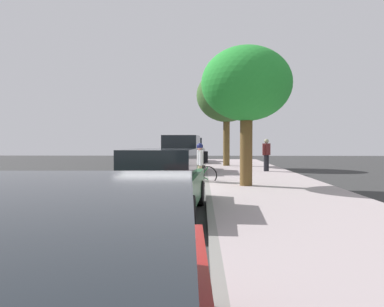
{
  "coord_description": "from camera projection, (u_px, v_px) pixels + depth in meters",
  "views": [
    {
      "loc": [
        1.61,
        -12.96,
        1.71
      ],
      "look_at": [
        1.24,
        1.29,
        1.24
      ],
      "focal_mm": 35.77,
      "sensor_mm": 36.0,
      "label": 1
    }
  ],
  "objects": [
    {
      "name": "street_tree_mid_block",
      "position": [
        227.0,
        96.0,
        23.87
      ],
      "size": [
        3.76,
        3.76,
        6.06
      ],
      "color": "brown",
      "rests_on": "sidewalk"
    },
    {
      "name": "parked_suv_black_mid",
      "position": [
        182.0,
        154.0,
        19.58
      ],
      "size": [
        2.17,
        4.8,
        1.99
      ],
      "color": "black",
      "rests_on": "ground"
    },
    {
      "name": "street_tree_near_cyclist",
      "position": [
        246.0,
        85.0,
        13.18
      ],
      "size": [
        3.13,
        3.13,
        4.82
      ],
      "color": "brown",
      "rests_on": "sidewalk"
    },
    {
      "name": "bicycle_at_curb",
      "position": [
        195.0,
        175.0,
        15.05
      ],
      "size": [
        1.75,
        0.46,
        0.78
      ],
      "color": "black",
      "rests_on": "ground"
    },
    {
      "name": "lane_stripe_bike_edge",
      "position": [
        164.0,
        191.0,
        13.04
      ],
      "size": [
        0.12,
        39.04,
        0.01
      ],
      "primitive_type": "cube",
      "color": "white",
      "rests_on": "ground"
    },
    {
      "name": "ground",
      "position": [
        155.0,
        191.0,
        13.04
      ],
      "size": [
        62.46,
        62.46,
        0.0
      ],
      "primitive_type": "plane",
      "color": "#303030"
    },
    {
      "name": "sidewalk",
      "position": [
        273.0,
        189.0,
        12.94
      ],
      "size": [
        4.29,
        39.04,
        0.16
      ],
      "primitive_type": "cube",
      "color": "#A49597",
      "rests_on": "ground"
    },
    {
      "name": "parked_pickup_silver_far",
      "position": [
        190.0,
        152.0,
        28.61
      ],
      "size": [
        2.16,
        5.36,
        1.95
      ],
      "color": "#B7BABF",
      "rests_on": "ground"
    },
    {
      "name": "curb_edge",
      "position": [
        207.0,
        189.0,
        12.99
      ],
      "size": [
        0.16,
        39.04,
        0.16
      ],
      "primitive_type": "cube",
      "color": "gray",
      "rests_on": "ground"
    },
    {
      "name": "pedestrian_on_phone",
      "position": [
        266.0,
        153.0,
        19.53
      ],
      "size": [
        0.47,
        0.47,
        1.66
      ],
      "color": "black",
      "rests_on": "sidewalk"
    },
    {
      "name": "parked_sedan_green_second",
      "position": [
        160.0,
        182.0,
        8.82
      ],
      "size": [
        2.06,
        4.51,
        1.52
      ],
      "color": "#1E512D",
      "rests_on": "ground"
    },
    {
      "name": "lane_stripe_centre",
      "position": [
        73.0,
        189.0,
        13.6
      ],
      "size": [
        0.14,
        40.0,
        0.01
      ],
      "color": "white",
      "rests_on": "ground"
    },
    {
      "name": "cyclist_with_backpack",
      "position": [
        201.0,
        160.0,
        14.58
      ],
      "size": [
        0.44,
        0.62,
        1.63
      ],
      "color": "#C6B284",
      "rests_on": "ground"
    }
  ]
}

